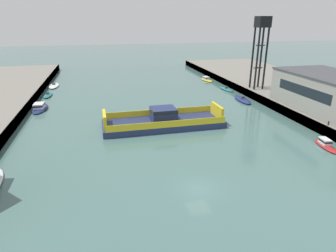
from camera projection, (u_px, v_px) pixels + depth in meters
name	position (u px, v px, depth m)	size (l,w,h in m)	color
ground_plane	(199.00, 189.00, 32.55)	(400.00, 400.00, 0.00)	#476B66
chain_ferry	(163.00, 121.00, 51.02)	(21.24, 7.24, 3.46)	navy
moored_boat_near_left	(325.00, 144.00, 43.15)	(2.31, 5.52, 1.22)	red
moored_boat_mid_left	(48.00, 95.00, 71.45)	(2.11, 5.66, 1.01)	#237075
moored_boat_mid_right	(206.00, 79.00, 89.57)	(2.88, 6.48, 1.18)	yellow
moored_boat_far_left	(242.00, 99.00, 67.52)	(2.97, 8.01, 1.10)	navy
moored_boat_far_right	(226.00, 89.00, 77.85)	(2.47, 6.34, 0.95)	#237075
moored_boat_upstream_a	(40.00, 107.00, 60.60)	(3.07, 7.75, 1.54)	navy
moored_boat_upstream_b	(54.00, 86.00, 81.63)	(2.57, 7.65, 1.02)	white
warehouse_shed	(330.00, 92.00, 53.65)	(12.19, 20.60, 6.72)	gray
crane_tower	(261.00, 35.00, 67.60)	(2.92, 2.92, 16.76)	black
bollard_right_aft	(329.00, 123.00, 46.74)	(0.32, 0.32, 0.71)	black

